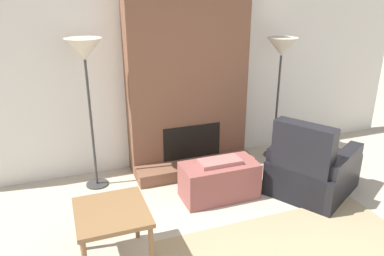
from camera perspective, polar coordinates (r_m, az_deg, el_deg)
name	(u,v)px	position (r m, az deg, el deg)	size (l,w,h in m)	color
wall_back	(183,71)	(5.15, -1.44, 8.72)	(7.06, 0.06, 2.60)	silver
fireplace	(188,80)	(4.96, -0.60, 7.36)	(1.62, 0.68, 2.60)	brown
ottoman	(219,180)	(4.48, 4.17, -7.87)	(0.89, 0.44, 0.49)	#8C4C47
armchair	(311,171)	(4.76, 17.65, -6.23)	(1.27, 1.22, 0.97)	black
side_table	(112,217)	(3.42, -12.11, -13.18)	(0.62, 0.66, 0.55)	brown
floor_lamp_left	(85,56)	(4.45, -16.05, 10.46)	(0.42, 0.42, 1.84)	#333333
floor_lamp_right	(281,52)	(5.33, 13.47, 11.18)	(0.42, 0.42, 1.73)	#333333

